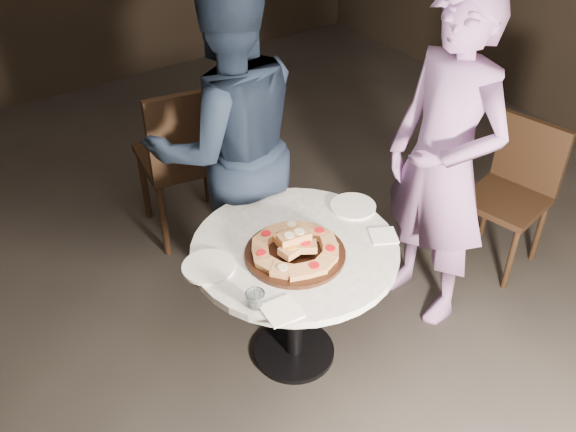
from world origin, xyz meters
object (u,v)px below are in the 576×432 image
at_px(focaccia_pile, 295,246).
at_px(water_glass, 255,300).
at_px(serving_board, 295,254).
at_px(table, 295,268).
at_px(diner_teal, 443,165).
at_px(chair_right, 515,185).
at_px(diner_navy, 228,145).
at_px(chair_far, 186,153).

distance_m(focaccia_pile, water_glass, 0.34).
xyz_separation_m(serving_board, focaccia_pile, (0.00, 0.00, 0.04)).
xyz_separation_m(table, diner_teal, (0.78, -0.08, 0.29)).
xyz_separation_m(chair_right, diner_teal, (-0.64, -0.02, 0.36)).
bearing_deg(water_glass, diner_teal, 6.87).
relative_size(table, diner_navy, 0.64).
height_order(focaccia_pile, water_glass, focaccia_pile).
distance_m(table, serving_board, 0.15).
bearing_deg(table, chair_right, -2.36).
xyz_separation_m(table, serving_board, (-0.03, -0.05, 0.13)).
distance_m(chair_right, diner_teal, 0.74).
distance_m(table, focaccia_pile, 0.18).
bearing_deg(focaccia_pile, water_glass, -151.60).
xyz_separation_m(water_glass, chair_far, (0.38, 1.30, -0.13)).
distance_m(serving_board, diner_navy, 0.71).
bearing_deg(diner_navy, chair_far, -76.14).
bearing_deg(serving_board, chair_right, -0.36).
xyz_separation_m(chair_far, diner_navy, (0.02, -0.46, 0.27)).
bearing_deg(focaccia_pile, chair_far, 86.05).
height_order(table, diner_teal, diner_teal).
relative_size(serving_board, diner_teal, 0.25).
relative_size(chair_right, diner_navy, 0.49).
relative_size(chair_far, diner_teal, 0.59).
bearing_deg(table, diner_navy, 84.29).
relative_size(table, diner_teal, 0.64).
relative_size(chair_far, chair_right, 1.21).
relative_size(water_glass, chair_far, 0.08).
xyz_separation_m(serving_board, diner_teal, (0.81, -0.03, 0.16)).
distance_m(focaccia_pile, diner_navy, 0.71).
bearing_deg(diner_teal, chair_right, 89.97).
bearing_deg(chair_far, chair_right, 149.01).
xyz_separation_m(diner_navy, diner_teal, (0.71, -0.72, -0.00)).
bearing_deg(chair_right, table, -104.16).
xyz_separation_m(focaccia_pile, water_glass, (-0.30, -0.16, -0.01)).
bearing_deg(table, serving_board, -124.00).
xyz_separation_m(focaccia_pile, chair_far, (0.08, 1.14, -0.15)).
xyz_separation_m(water_glass, chair_right, (1.74, 0.15, -0.23)).
distance_m(table, diner_teal, 0.83).
height_order(focaccia_pile, chair_right, chair_right).
distance_m(table, chair_far, 1.10).
height_order(chair_far, diner_navy, diner_navy).
xyz_separation_m(water_glass, diner_teal, (1.11, 0.13, 0.13)).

